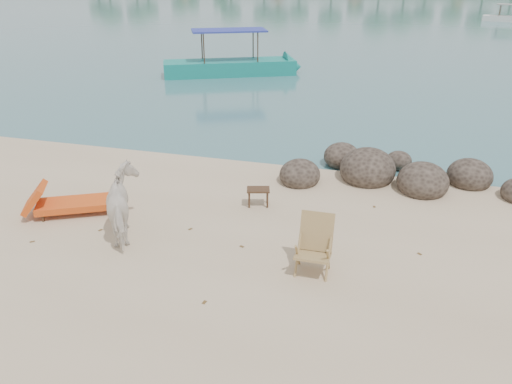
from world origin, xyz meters
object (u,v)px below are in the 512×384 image
at_px(deck_chair, 313,249).
at_px(boat_near, 229,37).
at_px(side_table, 258,198).
at_px(boulders, 394,174).
at_px(cow, 126,206).
at_px(lounge_chair, 76,201).

relative_size(deck_chair, boat_near, 0.14).
bearing_deg(side_table, boulders, 22.62).
relative_size(cow, boat_near, 0.22).
height_order(cow, side_table, cow).
xyz_separation_m(cow, deck_chair, (4.00, -0.37, -0.18)).
height_order(cow, deck_chair, cow).
bearing_deg(lounge_chair, boat_near, 68.38).
relative_size(boulders, lounge_chair, 2.92).
xyz_separation_m(boulders, boat_near, (-8.58, 12.20, 1.62)).
distance_m(boulders, boat_near, 15.00).
height_order(lounge_chair, boat_near, boat_near).
relative_size(side_table, boat_near, 0.07).
distance_m(side_table, lounge_chair, 4.20).
bearing_deg(deck_chair, boat_near, 112.88).
bearing_deg(lounge_chair, side_table, -6.70).
distance_m(cow, side_table, 3.14).
bearing_deg(deck_chair, boulders, 74.48).
xyz_separation_m(side_table, deck_chair, (1.71, -2.46, 0.32)).
bearing_deg(cow, deck_chair, 142.11).
distance_m(side_table, deck_chair, 3.02).
bearing_deg(boulders, deck_chair, -105.42).
height_order(boulders, side_table, boulders).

